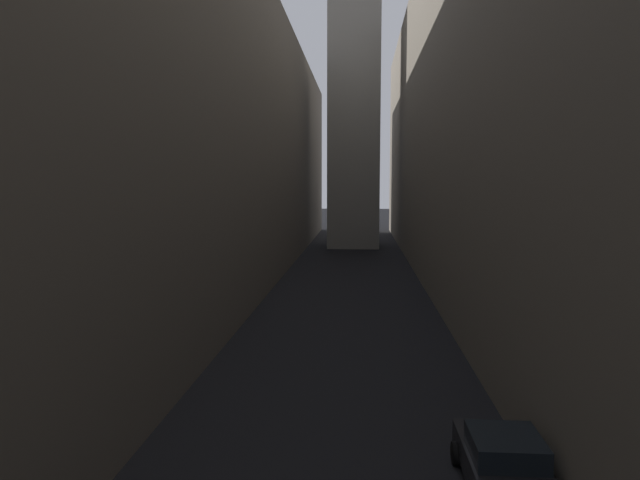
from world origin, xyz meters
The scene contains 4 objects.
ground_plane centered at (0.00, 48.00, 0.00)m, with size 264.00×264.00×0.00m, color black.
building_block_left centered at (-12.58, 50.00, 10.90)m, with size 14.17×108.00×21.79m, color #60594F.
building_block_right centered at (12.60, 50.00, 12.91)m, with size 14.19×108.00×25.83m, color #756B5B.
parked_car_right_far centered at (4.40, 24.42, 0.78)m, with size 2.04×4.25×1.56m.
Camera 1 is at (0.85, 10.81, 7.64)m, focal length 32.05 mm.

